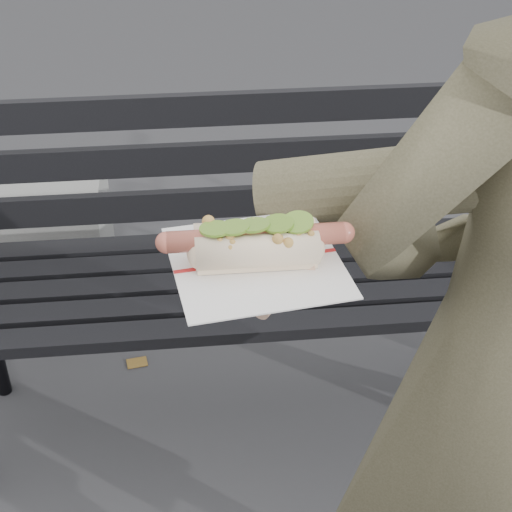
{
  "coord_description": "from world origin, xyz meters",
  "views": [
    {
      "loc": [
        -0.06,
        -0.66,
        1.6
      ],
      "look_at": [
        0.01,
        0.07,
        1.1
      ],
      "focal_mm": 55.0,
      "sensor_mm": 36.0,
      "label": 1
    }
  ],
  "objects": [
    {
      "name": "held_hotdog",
      "position": [
        0.21,
        0.13,
        1.13
      ],
      "size": [
        0.63,
        0.3,
        0.2
      ],
      "color": "#45432E"
    },
    {
      "name": "park_bench",
      "position": [
        0.04,
        0.95,
        0.52
      ],
      "size": [
        1.5,
        0.44,
        0.88
      ],
      "color": "black",
      "rests_on": "ground"
    }
  ]
}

